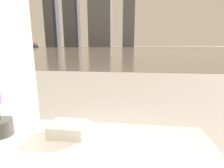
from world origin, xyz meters
TOP-DOWN VIEW (x-y plane):
  - potted_orchid at (-0.56, 0.74)m, footprint 0.15×0.15m
  - towel_stack at (-0.12, 0.80)m, footprint 0.24×0.18m
  - harbor_water at (0.00, 62.00)m, footprint 180.00×110.00m
  - harbor_boat_2 at (-42.78, 74.09)m, footprint 3.53×5.76m
  - skyline_tower_2 at (-21.09, 118.00)m, footprint 13.70×13.61m
  - skyline_tower_3 at (-2.65, 118.00)m, footprint 7.38×8.78m

SIDE VIEW (x-z plane):
  - harbor_water at x=0.00m, z-range 0.00..0.01m
  - towel_stack at x=-0.12m, z-range 0.52..0.60m
  - potted_orchid at x=-0.56m, z-range 0.42..0.80m
  - harbor_boat_2 at x=-42.78m, z-range -0.29..1.75m
  - skyline_tower_3 at x=-2.65m, z-range 0.00..40.93m
  - skyline_tower_2 at x=-21.09m, z-range 0.00..44.73m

